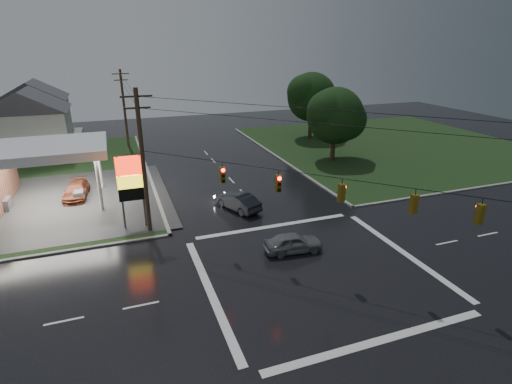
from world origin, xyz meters
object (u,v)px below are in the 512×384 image
object	(u,v)px
car_crossing	(293,242)
car_pump	(76,191)
house_near	(30,123)
house_far	(35,109)
tree_ne_near	(336,116)
tree_ne_far	(312,97)
utility_pole_nw	(143,161)
utility_pole_n	(124,107)
pylon_sign	(131,180)
car_north	(238,201)

from	to	relation	value
car_crossing	car_pump	bearing A→B (deg)	47.90
house_near	house_far	size ratio (longest dim) A/B	1.00
tree_ne_near	tree_ne_far	xyz separation A→B (m)	(3.01, 12.00, 0.62)
utility_pole_nw	car_pump	world-z (taller)	utility_pole_nw
utility_pole_nw	house_far	bearing A→B (deg)	107.92
utility_pole_n	car_pump	size ratio (longest dim) A/B	2.14
utility_pole_n	utility_pole_nw	bearing A→B (deg)	-90.00
pylon_sign	utility_pole_nw	distance (m)	2.22
utility_pole_nw	utility_pole_n	xyz separation A→B (m)	(0.00, 28.50, -0.25)
house_far	car_pump	xyz separation A→B (m)	(6.68, -28.84, -3.69)
car_crossing	car_pump	world-z (taller)	car_pump
utility_pole_n	tree_ne_far	bearing A→B (deg)	-8.55
tree_ne_far	car_pump	bearing A→B (deg)	-155.41
house_far	tree_ne_far	xyz separation A→B (m)	(39.10, -14.01, 1.77)
pylon_sign	tree_ne_far	size ratio (longest dim) A/B	0.61
pylon_sign	house_near	bearing A→B (deg)	112.28
utility_pole_nw	car_crossing	distance (m)	12.49
house_far	utility_pole_nw	bearing A→B (deg)	-72.08
tree_ne_far	car_pump	xyz separation A→B (m)	(-32.42, -14.84, -5.47)
pylon_sign	utility_pole_n	distance (m)	27.56
house_near	tree_ne_far	world-z (taller)	tree_ne_far
car_pump	car_crossing	bearing A→B (deg)	-41.96
utility_pole_n	car_crossing	distance (m)	36.77
utility_pole_n	tree_ne_far	size ratio (longest dim) A/B	1.07
car_north	tree_ne_near	bearing A→B (deg)	-168.57
utility_pole_n	car_north	world-z (taller)	utility_pole_n
pylon_sign	car_crossing	xyz separation A→B (m)	(10.20, -7.78, -3.31)
pylon_sign	utility_pole_nw	xyz separation A→B (m)	(1.00, -1.00, 1.71)
house_far	tree_ne_near	bearing A→B (deg)	-35.77
car_pump	utility_pole_nw	bearing A→B (deg)	-53.42
house_near	car_north	bearing A→B (deg)	-52.13
utility_pole_nw	house_far	distance (m)	40.48
pylon_sign	house_far	distance (m)	39.21
car_north	car_pump	world-z (taller)	car_north
house_near	tree_ne_near	size ratio (longest dim) A/B	1.23
utility_pole_n	car_pump	distance (m)	20.27
tree_ne_far	car_pump	world-z (taller)	tree_ne_far
house_near	house_far	xyz separation A→B (m)	(-1.00, 12.00, 0.00)
pylon_sign	house_near	world-z (taller)	house_near
car_crossing	house_far	bearing A→B (deg)	31.12
pylon_sign	house_near	xyz separation A→B (m)	(-10.45, 25.50, 0.39)
tree_ne_far	car_crossing	size ratio (longest dim) A/B	2.38
car_pump	house_far	bearing A→B (deg)	108.74
car_north	car_pump	xyz separation A→B (m)	(-13.55, 7.89, -0.06)
tree_ne_near	tree_ne_far	bearing A→B (deg)	75.93
tree_ne_near	car_north	world-z (taller)	tree_ne_near
utility_pole_n	car_pump	xyz separation A→B (m)	(-5.77, -18.84, -4.76)
house_far	car_crossing	world-z (taller)	house_far
utility_pole_n	house_near	bearing A→B (deg)	-170.09
pylon_sign	car_north	size ratio (longest dim) A/B	1.27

